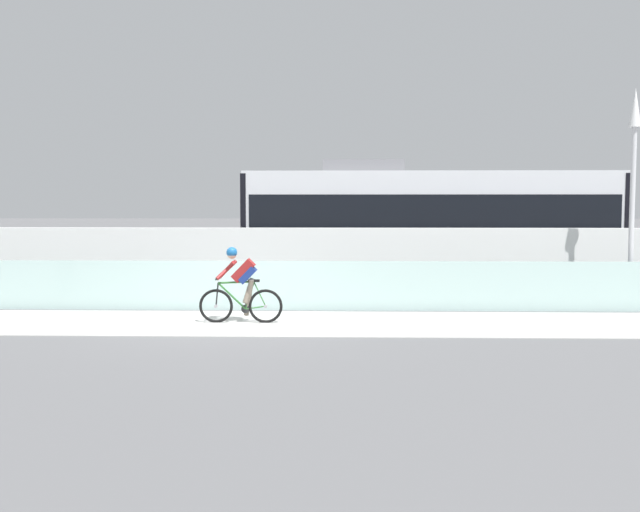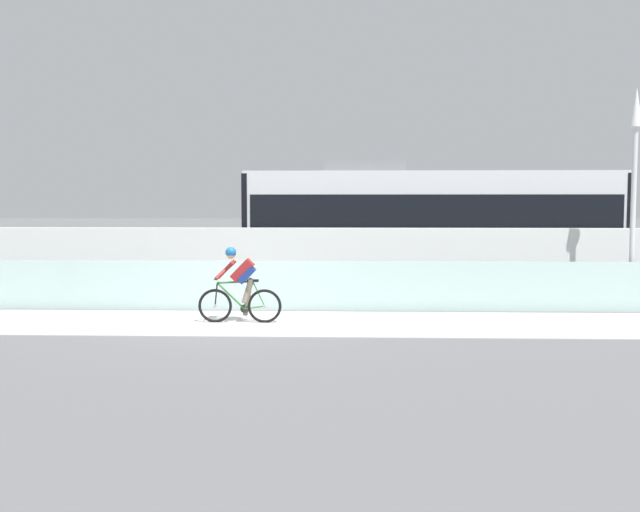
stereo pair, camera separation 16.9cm
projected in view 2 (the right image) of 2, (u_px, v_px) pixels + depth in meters
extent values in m
plane|color=slate|center=(231.00, 323.00, 15.29)|extent=(200.00, 200.00, 0.00)
cube|color=beige|center=(231.00, 323.00, 15.29)|extent=(32.00, 3.20, 0.01)
cube|color=silver|center=(243.00, 285.00, 17.09)|extent=(32.00, 0.05, 1.17)
cube|color=white|center=(253.00, 264.00, 18.86)|extent=(32.00, 0.36, 1.88)
cube|color=#595654|center=(264.00, 288.00, 21.41)|extent=(32.00, 0.08, 0.01)
cube|color=#595654|center=(269.00, 283.00, 22.84)|extent=(32.00, 0.08, 0.01)
cube|color=silver|center=(430.00, 224.00, 21.79)|extent=(11.00, 2.50, 3.10)
cube|color=black|center=(430.00, 212.00, 21.77)|extent=(10.56, 2.54, 1.04)
cube|color=#19599E|center=(430.00, 269.00, 21.89)|extent=(10.78, 2.53, 0.28)
cube|color=slate|center=(365.00, 166.00, 21.74)|extent=(2.40, 1.10, 0.36)
cube|color=#232326|center=(314.00, 274.00, 22.04)|extent=(1.40, 1.88, 0.20)
cylinder|color=black|center=(312.00, 279.00, 21.33)|extent=(0.60, 0.10, 0.60)
cylinder|color=black|center=(315.00, 274.00, 22.76)|extent=(0.60, 0.10, 0.60)
cube|color=#232326|center=(547.00, 275.00, 21.77)|extent=(1.40, 1.88, 0.20)
cylinder|color=black|center=(553.00, 280.00, 21.06)|extent=(0.60, 0.10, 0.60)
cylinder|color=black|center=(540.00, 275.00, 22.49)|extent=(0.60, 0.10, 0.60)
cube|color=black|center=(250.00, 224.00, 22.00)|extent=(0.16, 2.54, 2.94)
cube|color=black|center=(613.00, 224.00, 21.59)|extent=(0.16, 2.54, 2.94)
torus|color=black|center=(215.00, 306.00, 15.28)|extent=(0.72, 0.06, 0.72)
cylinder|color=#99999E|center=(215.00, 306.00, 15.28)|extent=(0.07, 0.10, 0.07)
torus|color=black|center=(265.00, 306.00, 15.24)|extent=(0.72, 0.06, 0.72)
cylinder|color=#99999E|center=(265.00, 306.00, 15.24)|extent=(0.07, 0.10, 0.07)
cylinder|color=#337233|center=(231.00, 296.00, 15.25)|extent=(0.60, 0.04, 0.58)
cylinder|color=#337233|center=(249.00, 295.00, 15.24)|extent=(0.22, 0.04, 0.59)
cylinder|color=#337233|center=(235.00, 282.00, 15.23)|extent=(0.76, 0.04, 0.07)
cylinder|color=#337233|center=(255.00, 307.00, 15.25)|extent=(0.43, 0.03, 0.09)
cylinder|color=#337233|center=(259.00, 294.00, 15.23)|extent=(0.27, 0.02, 0.53)
cylinder|color=black|center=(216.00, 294.00, 15.26)|extent=(0.08, 0.03, 0.49)
cube|color=black|center=(253.00, 281.00, 15.21)|extent=(0.24, 0.10, 0.05)
cylinder|color=black|center=(217.00, 278.00, 15.23)|extent=(0.03, 0.58, 0.03)
cylinder|color=#262628|center=(245.00, 309.00, 15.26)|extent=(0.18, 0.02, 0.18)
cube|color=maroon|center=(242.00, 270.00, 15.20)|extent=(0.50, 0.28, 0.51)
cube|color=navy|center=(247.00, 275.00, 15.21)|extent=(0.38, 0.30, 0.38)
sphere|color=beige|center=(231.00, 254.00, 15.19)|extent=(0.20, 0.20, 0.20)
sphere|color=#195999|center=(231.00, 252.00, 15.18)|extent=(0.23, 0.23, 0.23)
cylinder|color=maroon|center=(225.00, 270.00, 15.21)|extent=(0.44, 0.41, 0.41)
cylinder|color=maroon|center=(225.00, 270.00, 15.21)|extent=(0.44, 0.41, 0.41)
cylinder|color=#726656|center=(248.00, 297.00, 15.24)|extent=(0.29, 0.33, 0.80)
cylinder|color=#726656|center=(248.00, 291.00, 15.23)|extent=(0.29, 0.33, 0.54)
cylinder|color=gray|center=(630.00, 306.00, 17.08)|extent=(0.24, 0.24, 0.20)
cylinder|color=silver|center=(633.00, 217.00, 16.93)|extent=(0.12, 0.12, 4.20)
cone|color=white|center=(636.00, 107.00, 16.74)|extent=(0.28, 0.28, 0.90)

